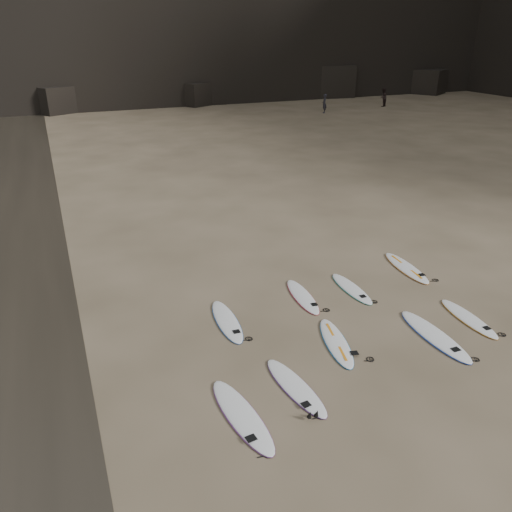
% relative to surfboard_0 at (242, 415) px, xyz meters
% --- Properties ---
extents(ground, '(240.00, 240.00, 0.00)m').
position_rel_surfboard_0_xyz_m(ground, '(4.15, 1.18, -0.05)').
color(ground, '#897559').
rests_on(ground, ground).
extents(surfboard_0, '(0.89, 2.64, 0.09)m').
position_rel_surfboard_0_xyz_m(surfboard_0, '(0.00, 0.00, 0.00)').
color(surfboard_0, white).
rests_on(surfboard_0, ground).
extents(surfboard_1, '(0.82, 2.40, 0.08)m').
position_rel_surfboard_0_xyz_m(surfboard_1, '(1.47, 0.40, -0.00)').
color(surfboard_1, white).
rests_on(surfboard_1, ground).
extents(surfboard_2, '(1.09, 2.39, 0.08)m').
position_rel_surfboard_0_xyz_m(surfboard_2, '(3.26, 1.59, -0.00)').
color(surfboard_2, white).
rests_on(surfboard_2, ground).
extents(surfboard_3, '(0.70, 2.72, 0.10)m').
position_rel_surfboard_0_xyz_m(surfboard_3, '(5.86, 0.84, 0.00)').
color(surfboard_3, white).
rests_on(surfboard_3, ground).
extents(surfboard_4, '(0.69, 2.29, 0.08)m').
position_rel_surfboard_0_xyz_m(surfboard_4, '(7.35, 1.18, -0.01)').
color(surfboard_4, white).
rests_on(surfboard_4, ground).
extents(surfboard_5, '(0.71, 2.41, 0.09)m').
position_rel_surfboard_0_xyz_m(surfboard_5, '(0.97, 3.67, -0.00)').
color(surfboard_5, white).
rests_on(surfboard_5, ground).
extents(surfboard_6, '(0.77, 2.32, 0.08)m').
position_rel_surfboard_0_xyz_m(surfboard_6, '(3.59, 4.12, -0.01)').
color(surfboard_6, white).
rests_on(surfboard_6, ground).
extents(surfboard_7, '(0.57, 2.22, 0.08)m').
position_rel_surfboard_0_xyz_m(surfboard_7, '(5.25, 3.98, -0.01)').
color(surfboard_7, white).
rests_on(surfboard_7, ground).
extents(surfboard_8, '(0.88, 2.60, 0.09)m').
position_rel_surfboard_0_xyz_m(surfboard_8, '(7.81, 4.54, -0.00)').
color(surfboard_8, white).
rests_on(surfboard_8, ground).
extents(person_a, '(0.63, 0.76, 1.78)m').
position_rel_surfboard_0_xyz_m(person_a, '(22.41, 35.91, 0.84)').
color(person_a, '#232228').
rests_on(person_a, ground).
extents(person_b, '(1.15, 1.09, 1.88)m').
position_rel_surfboard_0_xyz_m(person_b, '(30.30, 37.43, 0.89)').
color(person_b, black).
rests_on(person_b, ground).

